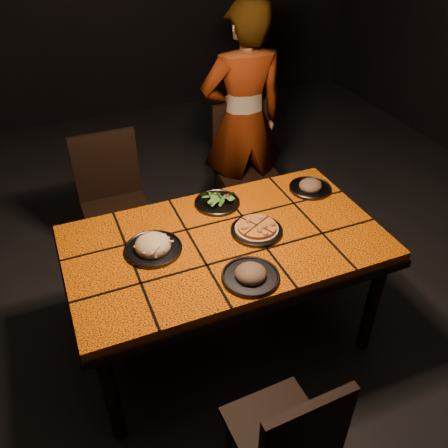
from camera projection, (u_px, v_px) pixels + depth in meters
name	position (u px, v px, depth m)	size (l,w,h in m)	color
room_shell	(226.00, 98.00, 1.96)	(6.04, 7.04, 3.08)	black
dining_table	(226.00, 251.00, 2.46)	(1.62, 0.92, 0.75)	orange
chair_near	(289.00, 437.00, 1.86)	(0.39, 0.39, 0.83)	black
chair_far_left	(113.00, 195.00, 3.13)	(0.43, 0.43, 0.94)	black
chair_far_right	(244.00, 160.00, 3.50)	(0.46, 0.46, 0.94)	black
diner	(243.00, 122.00, 3.34)	(0.61, 0.40, 1.67)	brown
plate_pizza	(257.00, 229.00, 2.45)	(0.31, 0.31, 0.04)	#353539
plate_pasta	(153.00, 246.00, 2.32)	(0.29, 0.29, 0.09)	#353539
plate_salad	(217.00, 200.00, 2.65)	(0.26, 0.26, 0.07)	#353539
plate_mushroom_a	(251.00, 274.00, 2.17)	(0.27, 0.27, 0.09)	#353539
plate_mushroom_b	(310.00, 186.00, 2.77)	(0.25, 0.25, 0.08)	#353539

